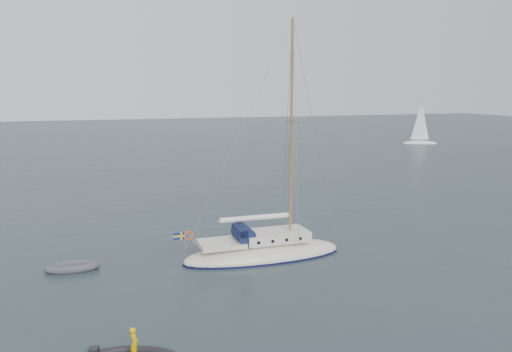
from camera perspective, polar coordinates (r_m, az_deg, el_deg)
name	(u,v)px	position (r m, az deg, el deg)	size (l,w,h in m)	color
ground	(248,243)	(33.17, -0.89, -7.70)	(300.00, 300.00, 0.00)	black
sailboat	(263,239)	(30.18, 0.84, -7.27)	(10.32, 3.09, 14.70)	beige
dinghy	(72,267)	(30.21, -20.26, -9.72)	(2.98, 1.35, 0.43)	#4B4B50
distant_yacht_b	(420,124)	(99.27, 18.29, 5.64)	(6.50, 3.47, 8.61)	silver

